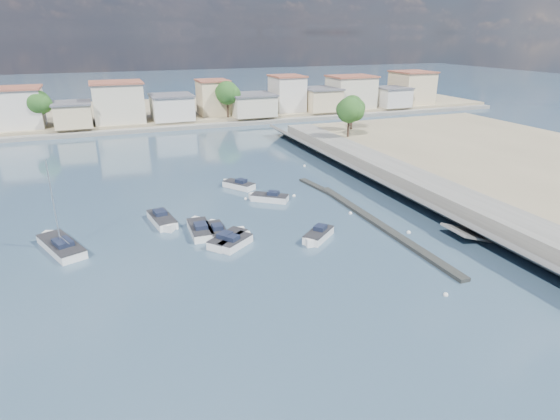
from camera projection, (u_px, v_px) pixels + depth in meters
name	position (u px, v px, depth m)	size (l,w,h in m)	color
ground	(237.00, 163.00, 73.53)	(400.00, 400.00, 0.00)	#2D445B
seawall_walkway	(448.00, 196.00, 55.97)	(5.00, 90.00, 1.80)	slate
breakwater	(365.00, 216.00, 52.02)	(2.00, 31.02, 0.35)	black
far_shore_land	(179.00, 111.00, 118.56)	(160.00, 40.00, 1.40)	gray
far_shore_quay	(196.00, 126.00, 100.38)	(160.00, 2.50, 0.80)	slate
far_town	(235.00, 99.00, 107.56)	(113.01, 12.80, 8.35)	beige
shore_trees	(236.00, 99.00, 98.63)	(74.56, 38.32, 7.92)	#38281E
motorboat_a	(216.00, 231.00, 47.62)	(1.74, 4.63, 1.48)	white
motorboat_b	(237.00, 242.00, 44.99)	(3.91, 3.45, 1.48)	white
motorboat_c	(268.00, 198.00, 57.08)	(4.56, 4.03, 1.48)	white
motorboat_d	(318.00, 236.00, 46.36)	(4.18, 3.89, 1.48)	white
motorboat_e	(200.00, 229.00, 48.02)	(2.19, 5.66, 1.48)	white
motorboat_f	(238.00, 185.00, 61.89)	(3.85, 4.51, 1.48)	white
motorboat_g	(163.00, 221.00, 50.18)	(2.72, 5.86, 1.48)	white
motorboat_h	(229.00, 239.00, 45.74)	(4.62, 4.26, 1.48)	white
sailboat	(60.00, 245.00, 44.28)	(4.71, 7.46, 9.00)	white
mooring_buoys	(331.00, 209.00, 54.35)	(13.43, 39.01, 0.41)	white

